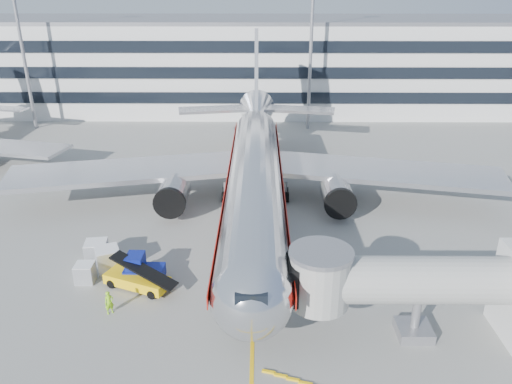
{
  "coord_description": "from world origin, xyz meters",
  "views": [
    {
      "loc": [
        0.43,
        -34.48,
        21.24
      ],
      "look_at": [
        0.12,
        6.5,
        4.0
      ],
      "focal_mm": 35.0,
      "sensor_mm": 36.0,
      "label": 1
    }
  ],
  "objects_px": {
    "cargo_container_left": "(108,259)",
    "belt_loader": "(137,279)",
    "baggage_tug": "(142,269)",
    "cargo_container_front": "(85,273)",
    "cargo_container_right": "(97,252)",
    "ramp_worker": "(109,303)",
    "main_jet": "(255,169)"
  },
  "relations": [
    {
      "from": "main_jet",
      "to": "cargo_container_right",
      "type": "distance_m",
      "value": 17.03
    },
    {
      "from": "cargo_container_front",
      "to": "ramp_worker",
      "type": "height_order",
      "value": "ramp_worker"
    },
    {
      "from": "baggage_tug",
      "to": "cargo_container_front",
      "type": "relative_size",
      "value": 2.03
    },
    {
      "from": "ramp_worker",
      "to": "cargo_container_right",
      "type": "bearing_deg",
      "value": 78.45
    },
    {
      "from": "cargo_container_right",
      "to": "ramp_worker",
      "type": "bearing_deg",
      "value": -66.88
    },
    {
      "from": "main_jet",
      "to": "cargo_container_left",
      "type": "distance_m",
      "value": 16.89
    },
    {
      "from": "cargo_container_right",
      "to": "cargo_container_front",
      "type": "xyz_separation_m",
      "value": [
        -0.04,
        -2.88,
        -0.18
      ]
    },
    {
      "from": "cargo_container_left",
      "to": "cargo_container_right",
      "type": "bearing_deg",
      "value": 137.24
    },
    {
      "from": "cargo_container_left",
      "to": "ramp_worker",
      "type": "xyz_separation_m",
      "value": [
        1.69,
        -5.73,
        -0.08
      ]
    },
    {
      "from": "ramp_worker",
      "to": "belt_loader",
      "type": "bearing_deg",
      "value": 34.81
    },
    {
      "from": "cargo_container_left",
      "to": "belt_loader",
      "type": "bearing_deg",
      "value": -41.43
    },
    {
      "from": "main_jet",
      "to": "baggage_tug",
      "type": "xyz_separation_m",
      "value": [
        -8.58,
        -13.4,
        -3.26
      ]
    },
    {
      "from": "cargo_container_right",
      "to": "main_jet",
      "type": "bearing_deg",
      "value": 39.61
    },
    {
      "from": "cargo_container_right",
      "to": "cargo_container_front",
      "type": "distance_m",
      "value": 2.89
    },
    {
      "from": "cargo_container_right",
      "to": "cargo_container_front",
      "type": "bearing_deg",
      "value": -90.88
    },
    {
      "from": "belt_loader",
      "to": "cargo_container_front",
      "type": "height_order",
      "value": "belt_loader"
    },
    {
      "from": "baggage_tug",
      "to": "cargo_container_left",
      "type": "bearing_deg",
      "value": 152.42
    },
    {
      "from": "main_jet",
      "to": "cargo_container_front",
      "type": "bearing_deg",
      "value": -133.66
    },
    {
      "from": "main_jet",
      "to": "ramp_worker",
      "type": "bearing_deg",
      "value": -119.51
    },
    {
      "from": "baggage_tug",
      "to": "cargo_container_right",
      "type": "distance_m",
      "value": 5.1
    },
    {
      "from": "cargo_container_left",
      "to": "cargo_container_front",
      "type": "xyz_separation_m",
      "value": [
        -1.3,
        -1.72,
        -0.2
      ]
    },
    {
      "from": "main_jet",
      "to": "baggage_tug",
      "type": "height_order",
      "value": "main_jet"
    },
    {
      "from": "belt_loader",
      "to": "ramp_worker",
      "type": "height_order",
      "value": "belt_loader"
    },
    {
      "from": "cargo_container_front",
      "to": "ramp_worker",
      "type": "relative_size",
      "value": 0.86
    },
    {
      "from": "cargo_container_left",
      "to": "cargo_container_right",
      "type": "distance_m",
      "value": 1.71
    },
    {
      "from": "cargo_container_left",
      "to": "cargo_container_front",
      "type": "height_order",
      "value": "cargo_container_left"
    },
    {
      "from": "main_jet",
      "to": "cargo_container_front",
      "type": "xyz_separation_m",
      "value": [
        -12.92,
        -13.53,
        -3.49
      ]
    },
    {
      "from": "baggage_tug",
      "to": "cargo_container_left",
      "type": "height_order",
      "value": "baggage_tug"
    },
    {
      "from": "main_jet",
      "to": "cargo_container_right",
      "type": "height_order",
      "value": "main_jet"
    },
    {
      "from": "baggage_tug",
      "to": "cargo_container_right",
      "type": "bearing_deg",
      "value": 147.39
    },
    {
      "from": "belt_loader",
      "to": "cargo_container_right",
      "type": "bearing_deg",
      "value": 138.16
    },
    {
      "from": "baggage_tug",
      "to": "cargo_container_left",
      "type": "distance_m",
      "value": 3.43
    }
  ]
}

